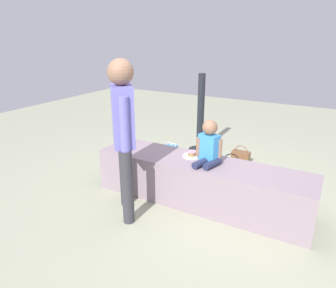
{
  "coord_description": "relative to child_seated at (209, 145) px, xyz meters",
  "views": [
    {
      "loc": [
        1.2,
        -2.89,
        1.83
      ],
      "look_at": [
        -0.26,
        -0.28,
        0.76
      ],
      "focal_mm": 32.65,
      "sensor_mm": 36.0,
      "label": 1
    }
  ],
  "objects": [
    {
      "name": "water_bottle_near_gift",
      "position": [
        0.72,
        0.82,
        -0.63
      ],
      "size": [
        0.07,
        0.07,
        0.2
      ],
      "color": "silver",
      "rests_on": "ground_plane"
    },
    {
      "name": "child_seated",
      "position": [
        0.0,
        0.0,
        0.0
      ],
      "size": [
        0.29,
        0.34,
        0.48
      ],
      "color": "#252B4C",
      "rests_on": "concrete_ledge"
    },
    {
      "name": "adult_standing",
      "position": [
        -0.68,
        -0.58,
        0.26
      ],
      "size": [
        0.37,
        0.39,
        1.63
      ],
      "color": "#333238",
      "rests_on": "ground_plane"
    },
    {
      "name": "handbag_brown_canvas",
      "position": [
        0.0,
        1.31,
        -0.62
      ],
      "size": [
        0.26,
        0.14,
        0.3
      ],
      "color": "brown",
      "rests_on": "ground_plane"
    },
    {
      "name": "ground_plane",
      "position": [
        -0.09,
        0.0,
        -0.72
      ],
      "size": [
        12.0,
        12.0,
        0.0
      ],
      "primitive_type": "plane",
      "color": "#9CA085"
    },
    {
      "name": "party_cup_red",
      "position": [
        -0.62,
        0.44,
        -0.67
      ],
      "size": [
        0.08,
        0.08,
        0.1
      ],
      "primitive_type": "cylinder",
      "color": "red",
      "rests_on": "ground_plane"
    },
    {
      "name": "railing_post",
      "position": [
        -0.74,
        1.49,
        -0.23
      ],
      "size": [
        0.36,
        0.36,
        1.27
      ],
      "color": "black",
      "rests_on": "ground_plane"
    },
    {
      "name": "cake_plate",
      "position": [
        -0.23,
        0.09,
        -0.19
      ],
      "size": [
        0.22,
        0.22,
        0.07
      ],
      "color": "white",
      "rests_on": "concrete_ledge"
    },
    {
      "name": "cake_box_white",
      "position": [
        -0.45,
        0.68,
        -0.67
      ],
      "size": [
        0.38,
        0.38,
        0.11
      ],
      "primitive_type": "cube",
      "rotation": [
        0.0,
        0.0,
        -0.21
      ],
      "color": "white",
      "rests_on": "ground_plane"
    },
    {
      "name": "gift_bag",
      "position": [
        -0.94,
        0.88,
        -0.58
      ],
      "size": [
        0.19,
        0.09,
        0.31
      ],
      "color": "#4C99E0",
      "rests_on": "ground_plane"
    },
    {
      "name": "concrete_ledge",
      "position": [
        -0.09,
        0.0,
        -0.47
      ],
      "size": [
        2.44,
        0.57,
        0.51
      ],
      "primitive_type": "cube",
      "color": "gray",
      "rests_on": "ground_plane"
    },
    {
      "name": "handbag_black_leather",
      "position": [
        0.03,
        0.77,
        -0.59
      ],
      "size": [
        0.28,
        0.15,
        0.36
      ],
      "color": "black",
      "rests_on": "ground_plane"
    }
  ]
}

